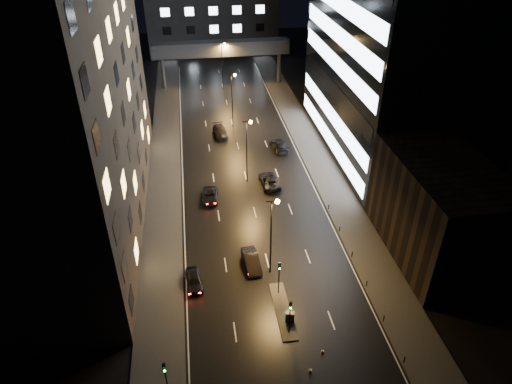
# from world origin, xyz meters

# --- Properties ---
(ground) EXTENTS (160.00, 160.00, 0.00)m
(ground) POSITION_xyz_m (0.00, 40.00, 0.00)
(ground) COLOR black
(ground) RESTS_ON ground
(sidewalk_left) EXTENTS (5.00, 110.00, 0.15)m
(sidewalk_left) POSITION_xyz_m (-12.50, 35.00, 0.07)
(sidewalk_left) COLOR #383533
(sidewalk_left) RESTS_ON ground
(sidewalk_right) EXTENTS (5.00, 110.00, 0.15)m
(sidewalk_right) POSITION_xyz_m (12.50, 35.00, 0.07)
(sidewalk_right) COLOR #383533
(sidewalk_right) RESTS_ON ground
(building_left) EXTENTS (15.00, 48.00, 40.00)m
(building_left) POSITION_xyz_m (-22.50, 24.00, 20.00)
(building_left) COLOR #2D2319
(building_left) RESTS_ON ground
(building_right_low) EXTENTS (10.00, 18.00, 12.00)m
(building_right_low) POSITION_xyz_m (20.00, 9.00, 6.00)
(building_right_low) COLOR black
(building_right_low) RESTS_ON ground
(building_right_glass) EXTENTS (20.00, 36.00, 45.00)m
(building_right_glass) POSITION_xyz_m (25.00, 36.00, 22.50)
(building_right_glass) COLOR black
(building_right_glass) RESTS_ON ground
(building_far) EXTENTS (34.00, 14.00, 25.00)m
(building_far) POSITION_xyz_m (0.00, 98.00, 12.50)
(building_far) COLOR #333335
(building_far) RESTS_ON ground
(skybridge) EXTENTS (30.00, 3.00, 10.00)m
(skybridge) POSITION_xyz_m (0.00, 70.00, 8.34)
(skybridge) COLOR #333335
(skybridge) RESTS_ON ground
(median_island) EXTENTS (1.60, 8.00, 0.15)m
(median_island) POSITION_xyz_m (0.30, 2.00, 0.07)
(median_island) COLOR #383533
(median_island) RESTS_ON ground
(traffic_signal_near) EXTENTS (0.28, 0.34, 4.40)m
(traffic_signal_near) POSITION_xyz_m (0.30, 4.49, 3.09)
(traffic_signal_near) COLOR black
(traffic_signal_near) RESTS_ON median_island
(traffic_signal_far) EXTENTS (0.28, 0.34, 4.40)m
(traffic_signal_far) POSITION_xyz_m (0.30, -1.01, 3.09)
(traffic_signal_far) COLOR black
(traffic_signal_far) RESTS_ON median_island
(traffic_signal_corner) EXTENTS (0.28, 0.34, 4.40)m
(traffic_signal_corner) POSITION_xyz_m (-11.50, -6.01, 2.94)
(traffic_signal_corner) COLOR black
(traffic_signal_corner) RESTS_ON ground
(bollard_row) EXTENTS (0.12, 25.12, 0.90)m
(bollard_row) POSITION_xyz_m (10.20, 6.50, 0.45)
(bollard_row) COLOR black
(bollard_row) RESTS_ON ground
(streetlight_near) EXTENTS (1.45, 0.50, 10.15)m
(streetlight_near) POSITION_xyz_m (0.16, 8.00, 6.50)
(streetlight_near) COLOR black
(streetlight_near) RESTS_ON ground
(streetlight_mid_a) EXTENTS (1.45, 0.50, 10.15)m
(streetlight_mid_a) POSITION_xyz_m (0.16, 28.00, 6.50)
(streetlight_mid_a) COLOR black
(streetlight_mid_a) RESTS_ON ground
(streetlight_mid_b) EXTENTS (1.45, 0.50, 10.15)m
(streetlight_mid_b) POSITION_xyz_m (0.16, 48.00, 6.50)
(streetlight_mid_b) COLOR black
(streetlight_mid_b) RESTS_ON ground
(streetlight_far) EXTENTS (1.45, 0.50, 10.15)m
(streetlight_far) POSITION_xyz_m (0.16, 68.00, 6.50)
(streetlight_far) COLOR black
(streetlight_far) RESTS_ON ground
(car_away_a) EXTENTS (2.11, 4.27, 1.40)m
(car_away_a) POSITION_xyz_m (-8.78, 7.28, 0.70)
(car_away_a) COLOR black
(car_away_a) RESTS_ON ground
(car_away_b) EXTENTS (2.00, 4.84, 1.56)m
(car_away_b) POSITION_xyz_m (-1.99, 9.36, 0.78)
(car_away_b) COLOR black
(car_away_b) RESTS_ON ground
(car_away_c) EXTENTS (2.62, 4.88, 1.30)m
(car_away_c) POSITION_xyz_m (-5.86, 24.03, 0.65)
(car_away_c) COLOR black
(car_away_c) RESTS_ON ground
(car_away_d) EXTENTS (2.70, 5.59, 1.57)m
(car_away_d) POSITION_xyz_m (-2.67, 44.39, 0.78)
(car_away_d) COLOR black
(car_away_d) RESTS_ON ground
(car_toward_a) EXTENTS (2.84, 5.62, 1.52)m
(car_toward_a) POSITION_xyz_m (3.21, 26.63, 0.76)
(car_toward_a) COLOR black
(car_toward_a) RESTS_ON ground
(car_toward_b) EXTENTS (2.58, 5.60, 1.59)m
(car_toward_b) POSITION_xyz_m (6.88, 37.63, 0.79)
(car_toward_b) COLOR black
(car_toward_b) RESTS_ON ground
(utility_cabinet) EXTENTS (0.98, 0.69, 1.21)m
(utility_cabinet) POSITION_xyz_m (0.70, 0.49, 0.75)
(utility_cabinet) COLOR #474749
(utility_cabinet) RESTS_ON median_island
(cone_a) EXTENTS (0.39, 0.39, 0.52)m
(cone_a) POSITION_xyz_m (1.33, -5.59, 0.26)
(cone_a) COLOR #FF5B0D
(cone_a) RESTS_ON ground
(cone_b) EXTENTS (0.41, 0.41, 0.51)m
(cone_b) POSITION_xyz_m (3.00, -3.76, 0.25)
(cone_b) COLOR #F9320D
(cone_b) RESTS_ON ground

